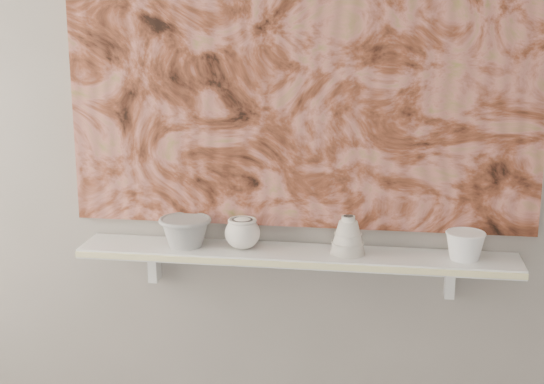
% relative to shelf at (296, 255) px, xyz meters
% --- Properties ---
extents(wall_back, '(3.60, 0.00, 3.60)m').
position_rel_shelf_xyz_m(wall_back, '(0.00, 0.09, 0.44)').
color(wall_back, gray).
rests_on(wall_back, floor).
extents(shelf, '(1.40, 0.18, 0.03)m').
position_rel_shelf_xyz_m(shelf, '(0.00, 0.00, 0.00)').
color(shelf, silver).
rests_on(shelf, wall_back).
extents(shelf_stripe, '(1.40, 0.01, 0.02)m').
position_rel_shelf_xyz_m(shelf_stripe, '(0.00, -0.09, 0.00)').
color(shelf_stripe, beige).
rests_on(shelf_stripe, shelf).
extents(bracket_left, '(0.03, 0.06, 0.12)m').
position_rel_shelf_xyz_m(bracket_left, '(-0.49, 0.06, -0.07)').
color(bracket_left, silver).
rests_on(bracket_left, wall_back).
extents(bracket_right, '(0.03, 0.06, 0.12)m').
position_rel_shelf_xyz_m(bracket_right, '(0.49, 0.06, -0.07)').
color(bracket_right, silver).
rests_on(bracket_right, wall_back).
extents(painting, '(1.50, 0.02, 1.10)m').
position_rel_shelf_xyz_m(painting, '(0.00, 0.08, 0.62)').
color(painting, brown).
rests_on(painting, wall_back).
extents(house_motif, '(0.09, 0.00, 0.08)m').
position_rel_shelf_xyz_m(house_motif, '(0.45, 0.07, 0.32)').
color(house_motif, black).
rests_on(house_motif, painting).
extents(bowl_grey, '(0.19, 0.19, 0.10)m').
position_rel_shelf_xyz_m(bowl_grey, '(-0.36, 0.00, 0.06)').
color(bowl_grey, gray).
rests_on(bowl_grey, shelf).
extents(cup_cream, '(0.15, 0.15, 0.10)m').
position_rel_shelf_xyz_m(cup_cream, '(-0.17, 0.00, 0.07)').
color(cup_cream, white).
rests_on(cup_cream, shelf).
extents(bell_vessel, '(0.14, 0.14, 0.12)m').
position_rel_shelf_xyz_m(bell_vessel, '(0.16, 0.00, 0.08)').
color(bell_vessel, beige).
rests_on(bell_vessel, shelf).
extents(bowl_white, '(0.16, 0.16, 0.09)m').
position_rel_shelf_xyz_m(bowl_white, '(0.52, 0.00, 0.06)').
color(bowl_white, white).
rests_on(bowl_white, shelf).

